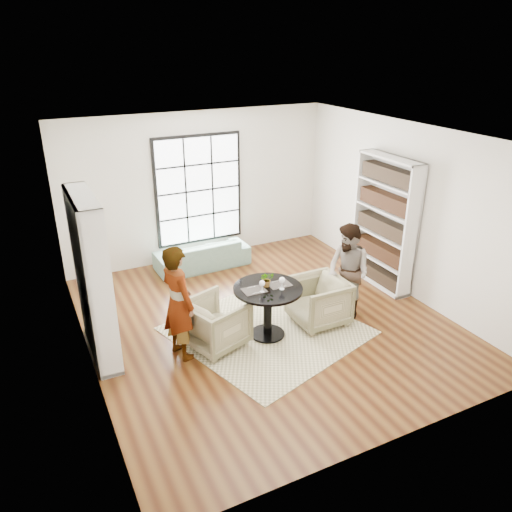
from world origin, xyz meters
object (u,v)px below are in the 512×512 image
armchair_right (318,301)px  wine_glass_left (262,284)px  sofa (202,254)px  flower_centerpiece (267,279)px  person_left (178,303)px  armchair_left (216,323)px  wine_glass_right (282,281)px  pedestal_table (268,301)px  person_right (348,272)px

armchair_right → wine_glass_left: size_ratio=4.41×
sofa → flower_centerpiece: bearing=88.6°
flower_centerpiece → person_left: bearing=177.8°
armchair_left → flower_centerpiece: (0.82, -0.05, 0.57)m
wine_glass_right → flower_centerpiece: (-0.15, 0.19, -0.03)m
flower_centerpiece → pedestal_table: bearing=-98.3°
sofa → armchair_right: bearing=106.2°
armchair_right → wine_glass_right: size_ratio=4.24×
pedestal_table → person_right: person_right is taller
pedestal_table → wine_glass_right: wine_glass_right is taller
wine_glass_left → sofa: bearing=87.2°
wine_glass_right → armchair_left: bearing=165.8°
sofa → wine_glass_right: wine_glass_right is taller
pedestal_table → wine_glass_left: 0.41m
armchair_left → wine_glass_right: 1.17m
person_left → flower_centerpiece: (1.37, -0.05, 0.09)m
person_left → flower_centerpiece: person_left is taller
armchair_left → armchair_right: 1.73m
pedestal_table → person_right: bearing=-0.3°
wine_glass_right → flower_centerpiece: bearing=128.5°
flower_centerpiece → person_right: bearing=-2.5°
sofa → armchair_left: armchair_left is taller
sofa → armchair_left: bearing=71.8°
pedestal_table → person_left: 1.39m
pedestal_table → person_left: bearing=175.4°
person_right → wine_glass_right: size_ratio=7.98×
wine_glass_left → flower_centerpiece: flower_centerpiece is taller
armchair_right → flower_centerpiece: flower_centerpiece is taller
sofa → wine_glass_left: wine_glass_left is taller
sofa → wine_glass_left: size_ratio=9.72×
pedestal_table → flower_centerpiece: (0.01, 0.06, 0.35)m
armchair_right → person_right: person_right is taller
armchair_right → wine_glass_right: 0.96m
armchair_left → flower_centerpiece: 1.00m
person_right → wine_glass_right: (-1.30, -0.13, 0.18)m
person_left → flower_centerpiece: 1.38m
pedestal_table → flower_centerpiece: bearing=81.7°
person_right → wine_glass_right: person_right is taller
armchair_left → person_right: bearing=-112.2°
person_right → person_left: bearing=-102.1°
wine_glass_left → wine_glass_right: size_ratio=0.96×
wine_glass_left → armchair_right: bearing=4.4°
person_right → wine_glass_right: bearing=-94.0°
person_left → armchair_right: bearing=-108.0°
sofa → armchair_right: size_ratio=2.20×
pedestal_table → armchair_left: (-0.81, 0.11, -0.22)m
armchair_left → armchair_right: size_ratio=0.98×
armchair_left → flower_centerpiece: size_ratio=3.59×
pedestal_table → person_left: person_left is taller
sofa → flower_centerpiece: (0.01, -2.78, 0.68)m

